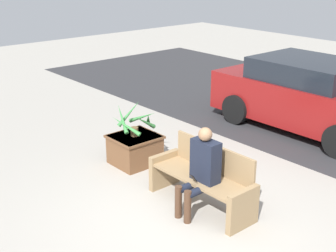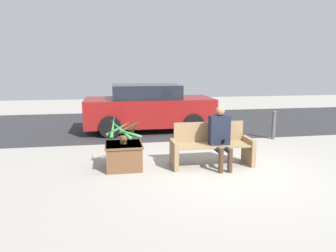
{
  "view_description": "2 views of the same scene",
  "coord_description": "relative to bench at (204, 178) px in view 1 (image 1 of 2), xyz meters",
  "views": [
    {
      "loc": [
        4.14,
        -3.93,
        3.51
      ],
      "look_at": [
        -1.5,
        0.89,
        0.81
      ],
      "focal_mm": 50.0,
      "sensor_mm": 36.0,
      "label": 1
    },
    {
      "loc": [
        -2.34,
        -6.0,
        2.13
      ],
      "look_at": [
        -1.12,
        0.87,
        0.82
      ],
      "focal_mm": 35.0,
      "sensor_mm": 36.0,
      "label": 2
    }
  ],
  "objects": [
    {
      "name": "ground_plane",
      "position": [
        0.24,
        -0.51,
        -0.43
      ],
      "size": [
        30.0,
        30.0,
        0.0
      ],
      "primitive_type": "plane",
      "color": "#9E998E"
    },
    {
      "name": "bench",
      "position": [
        0.0,
        0.0,
        0.0
      ],
      "size": [
        1.73,
        0.57,
        0.91
      ],
      "color": "#8C704C",
      "rests_on": "ground_plane"
    },
    {
      "name": "person_seated",
      "position": [
        0.13,
        -0.18,
        0.28
      ],
      "size": [
        0.42,
        0.59,
        1.29
      ],
      "color": "black",
      "rests_on": "ground_plane"
    },
    {
      "name": "planter_box",
      "position": [
        -1.85,
        0.12,
        -0.14
      ],
      "size": [
        0.76,
        0.81,
        0.53
      ],
      "color": "brown",
      "rests_on": "ground_plane"
    },
    {
      "name": "potted_plant",
      "position": [
        -1.83,
        0.13,
        0.38
      ],
      "size": [
        0.75,
        0.77,
        0.58
      ],
      "color": "brown",
      "rests_on": "planter_box"
    },
    {
      "name": "parked_car",
      "position": [
        -0.88,
        3.99,
        0.32
      ],
      "size": [
        4.08,
        1.98,
        1.51
      ],
      "color": "maroon",
      "rests_on": "ground_plane"
    }
  ]
}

